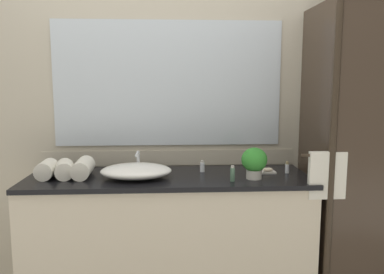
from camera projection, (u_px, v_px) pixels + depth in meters
The scene contains 13 objects.
wall_back_with_mirror at pixel (168, 109), 2.76m from camera, with size 4.40×0.06×2.60m.
vanity_cabinet at pixel (169, 242), 2.55m from camera, with size 1.80×0.58×0.90m.
shower_enclosure at pixel (379, 160), 2.34m from camera, with size 1.20×0.59×2.00m.
sink_basin at pixel (136, 171), 2.41m from camera, with size 0.44×0.32×0.09m, color white.
faucet at pixel (138, 165), 2.56m from camera, with size 0.17×0.15×0.14m.
potted_plant at pixel (254, 161), 2.38m from camera, with size 0.16×0.16×0.20m.
soap_dish at pixel (268, 171), 2.55m from camera, with size 0.10×0.07×0.04m.
amenity_bottle_body_wash at pixel (233, 174), 2.33m from camera, with size 0.03×0.03×0.10m.
amenity_bottle_lotion at pixel (202, 167), 2.58m from camera, with size 0.03×0.03×0.07m.
amenity_bottle_conditioner at pixel (287, 168), 2.54m from camera, with size 0.03×0.03×0.08m.
rolled_towel_near_edge at pixel (47, 169), 2.40m from camera, with size 0.11×0.11×0.19m, color silver.
rolled_towel_middle at pixel (64, 169), 2.41m from camera, with size 0.11×0.11×0.19m, color silver.
rolled_towel_far_edge at pixel (83, 168), 2.44m from camera, with size 0.12×0.12×0.25m, color silver.
Camera 1 is at (0.01, -2.42, 1.49)m, focal length 36.09 mm.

